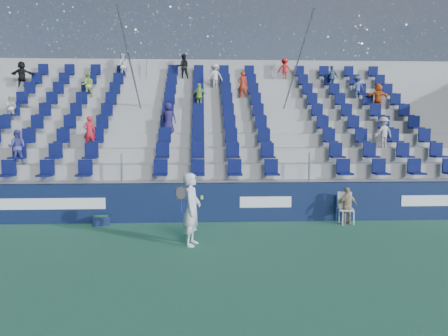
{
  "coord_description": "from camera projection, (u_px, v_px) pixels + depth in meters",
  "views": [
    {
      "loc": [
        -0.46,
        -10.27,
        2.84
      ],
      "look_at": [
        0.2,
        2.8,
        1.7
      ],
      "focal_mm": 35.0,
      "sensor_mm": 36.0,
      "label": 1
    }
  ],
  "objects": [
    {
      "name": "ball_bin",
      "position": [
        101.0,
        220.0,
        13.04
      ],
      "size": [
        0.57,
        0.45,
        0.29
      ],
      "color": "#101B3C",
      "rests_on": "ground"
    },
    {
      "name": "line_judge_chair",
      "position": [
        346.0,
        206.0,
        13.28
      ],
      "size": [
        0.51,
        0.53,
        0.96
      ],
      "color": "white",
      "rests_on": "ground"
    },
    {
      "name": "tennis_player",
      "position": [
        192.0,
        209.0,
        10.71
      ],
      "size": [
        0.69,
        0.73,
        1.8
      ],
      "color": "silver",
      "rests_on": "ground"
    },
    {
      "name": "line_judge",
      "position": [
        347.0,
        206.0,
        13.13
      ],
      "size": [
        0.71,
        0.44,
        1.13
      ],
      "primitive_type": "imported",
      "rotation": [
        0.0,
        0.0,
        3.4
      ],
      "color": "tan",
      "rests_on": "ground"
    },
    {
      "name": "sponsor_wall",
      "position": [
        217.0,
        202.0,
        13.57
      ],
      "size": [
        24.0,
        0.32,
        1.2
      ],
      "color": "#101C3E",
      "rests_on": "ground"
    },
    {
      "name": "grandstand",
      "position": [
        213.0,
        147.0,
        18.51
      ],
      "size": [
        24.0,
        8.17,
        6.63
      ],
      "color": "#9A9A95",
      "rests_on": "ground"
    },
    {
      "name": "ground",
      "position": [
        222.0,
        248.0,
        10.49
      ],
      "size": [
        70.0,
        70.0,
        0.0
      ],
      "primitive_type": "plane",
      "color": "#2F6E4D",
      "rests_on": "ground"
    }
  ]
}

